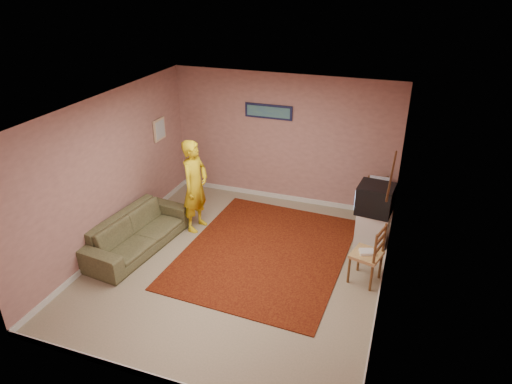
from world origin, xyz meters
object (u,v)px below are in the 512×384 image
(chair_b, at_px, (367,248))
(chair_a, at_px, (378,197))
(person, at_px, (195,186))
(tv_cabinet, at_px, (371,229))
(sofa, at_px, (137,232))
(crt_tv, at_px, (375,199))

(chair_b, bearing_deg, chair_a, -164.04)
(chair_b, bearing_deg, person, -85.81)
(tv_cabinet, height_order, person, person)
(chair_a, height_order, sofa, chair_a)
(chair_b, xyz_separation_m, person, (-3.12, 0.60, 0.26))
(tv_cabinet, distance_m, sofa, 4.00)
(tv_cabinet, distance_m, chair_a, 0.87)
(chair_b, height_order, person, person)
(person, bearing_deg, crt_tv, -75.36)
(sofa, bearing_deg, person, -28.13)
(tv_cabinet, xyz_separation_m, crt_tv, (-0.01, 0.00, 0.58))
(chair_b, relative_size, person, 0.31)
(crt_tv, height_order, sofa, crt_tv)
(crt_tv, height_order, chair_a, crt_tv)
(chair_b, height_order, sofa, chair_b)
(sofa, bearing_deg, tv_cabinet, -63.06)
(crt_tv, distance_m, person, 3.12)
(tv_cabinet, xyz_separation_m, person, (-3.09, -0.44, 0.52))
(crt_tv, relative_size, sofa, 0.30)
(crt_tv, xyz_separation_m, chair_b, (0.03, -1.03, -0.31))
(tv_cabinet, distance_m, person, 3.17)
(sofa, bearing_deg, crt_tv, -63.03)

